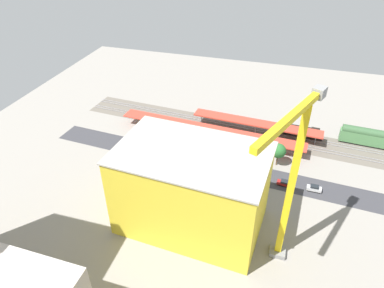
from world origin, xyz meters
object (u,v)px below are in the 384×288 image
object	(u,v)px
passenger_coach	(371,137)
construction_building	(192,190)
street_tree_0	(208,144)
box_truck_1	(234,180)
street_tree_2	(223,143)
platform_canopy_far	(256,123)
street_tree_3	(278,151)
parked_car_4	(205,170)
parked_car_1	(285,183)
locomotive	(301,131)
parked_car_5	(178,164)
tower_crane	(290,179)
parked_car_6	(155,160)
parked_car_2	(256,178)
platform_canopy_near	(210,129)
street_tree_1	(225,143)
parked_car_7	(133,156)
parked_car_0	(314,188)
traffic_light	(140,134)
box_truck_0	(197,178)
parked_car_3	(228,173)

from	to	relation	value
passenger_coach	construction_building	size ratio (longest dim) A/B	0.57
construction_building	street_tree_0	world-z (taller)	construction_building
box_truck_1	street_tree_2	size ratio (longest dim) A/B	1.54
platform_canopy_far	street_tree_3	bearing A→B (deg)	118.25
parked_car_4	street_tree_2	distance (m)	11.00
parked_car_1	locomotive	bearing A→B (deg)	-96.44
platform_canopy_far	street_tree_2	distance (m)	18.39
parked_car_5	tower_crane	xyz separation A→B (m)	(-31.82, 26.15, 22.44)
street_tree_3	parked_car_6	bearing A→B (deg)	14.65
parked_car_1	parked_car_2	world-z (taller)	parked_car_2
parked_car_1	street_tree_3	size ratio (longest dim) A/B	0.64
platform_canopy_near	street_tree_1	distance (m)	11.33
platform_canopy_near	construction_building	bearing A→B (deg)	97.30
parked_car_1	street_tree_2	size ratio (longest dim) A/B	0.73
street_tree_2	passenger_coach	bearing A→B (deg)	-156.96
passenger_coach	parked_car_2	distance (m)	44.68
parked_car_7	platform_canopy_far	bearing A→B (deg)	-143.74
parked_car_0	parked_car_7	xyz separation A→B (m)	(55.52, 0.27, -0.02)
locomotive	traffic_light	distance (m)	55.70
parked_car_2	box_truck_0	size ratio (longest dim) A/B	0.51
street_tree_2	parked_car_2	bearing A→B (deg)	142.50
parked_car_0	parked_car_5	distance (m)	40.40
traffic_light	box_truck_1	bearing A→B (deg)	161.13
locomotive	street_tree_2	world-z (taller)	street_tree_2
parked_car_1	passenger_coach	bearing A→B (deg)	-131.45
street_tree_1	traffic_light	xyz separation A→B (m)	(28.33, 1.31, -1.05)
parked_car_2	street_tree_3	size ratio (longest dim) A/B	0.64
passenger_coach	street_tree_3	size ratio (longest dim) A/B	2.55
parked_car_7	construction_building	distance (m)	34.32
platform_canopy_near	construction_building	size ratio (longest dim) A/B	1.91
platform_canopy_near	parked_car_2	world-z (taller)	platform_canopy_near
platform_canopy_near	parked_car_7	world-z (taller)	platform_canopy_near
platform_canopy_far	parked_car_7	distance (m)	44.04
construction_building	box_truck_0	xyz separation A→B (m)	(2.86, -14.92, -8.87)
parked_car_6	street_tree_1	distance (m)	22.76
traffic_light	parked_car_7	bearing A→B (deg)	94.79
tower_crane	parked_car_6	bearing A→B (deg)	-33.14
street_tree_0	parked_car_5	bearing A→B (deg)	47.08
parked_car_2	parked_car_6	distance (m)	31.65
parked_car_5	parked_car_7	xyz separation A→B (m)	(15.12, 0.24, 0.00)
parked_car_6	platform_canopy_near	bearing A→B (deg)	-125.80
parked_car_1	parked_car_2	xyz separation A→B (m)	(8.47, -0.03, 0.04)
passenger_coach	parked_car_0	world-z (taller)	passenger_coach
passenger_coach	parked_car_3	distance (m)	51.38
parked_car_0	parked_car_5	xyz separation A→B (m)	(40.40, 0.04, -0.03)
passenger_coach	parked_car_5	world-z (taller)	passenger_coach
parked_car_4	construction_building	world-z (taller)	construction_building
parked_car_7	street_tree_1	bearing A→B (deg)	-161.22
parked_car_3	traffic_light	distance (m)	32.62
street_tree_0	parked_car_7	bearing A→B (deg)	19.81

